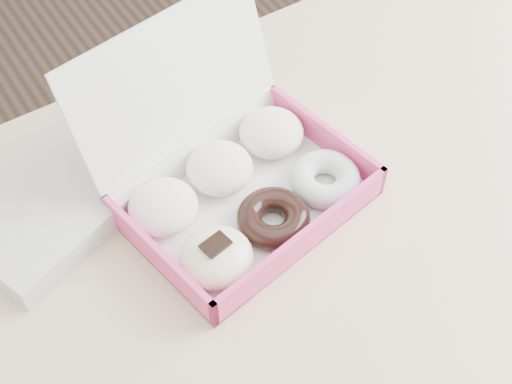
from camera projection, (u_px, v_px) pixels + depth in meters
ground at (323, 382)px, 1.66m from camera, size 4.00×4.00×0.00m
table at (354, 209)px, 1.13m from camera, size 1.20×0.80×0.75m
donut_box at (235, 182)px, 1.02m from camera, size 0.38×0.36×0.24m
newspapers at (45, 205)px, 1.01m from camera, size 0.30×0.27×0.04m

